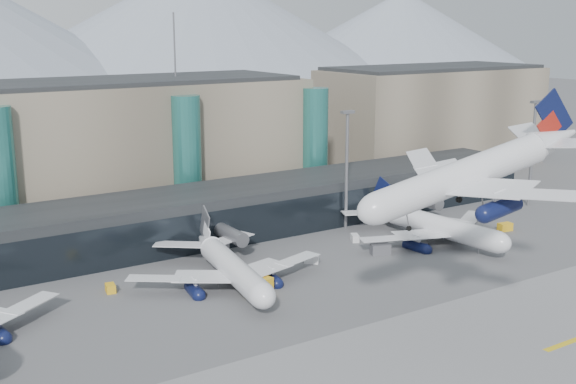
{
  "coord_description": "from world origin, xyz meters",
  "views": [
    {
      "loc": [
        -62.32,
        -71.88,
        43.17
      ],
      "look_at": [
        4.78,
        32.0,
        14.4
      ],
      "focal_mm": 45.0,
      "sensor_mm": 36.0,
      "label": 1
    }
  ],
  "objects_px": {
    "veh_d": "(355,238)",
    "jet_parked_mid": "(227,257)",
    "jet_parked_right": "(427,217)",
    "lightmast_mid": "(347,163)",
    "veh_h": "(260,286)",
    "veh_g": "(312,259)",
    "veh_b": "(110,288)",
    "veh_c": "(380,249)",
    "hero_jet": "(482,162)",
    "lightmast_right": "(533,147)",
    "veh_e": "(505,227)"
  },
  "relations": [
    {
      "from": "hero_jet",
      "to": "veh_g",
      "type": "distance_m",
      "value": 45.48
    },
    {
      "from": "jet_parked_mid",
      "to": "veh_h",
      "type": "xyz_separation_m",
      "value": [
        1.96,
        -7.67,
        -3.28
      ]
    },
    {
      "from": "lightmast_right",
      "to": "hero_jet",
      "type": "relative_size",
      "value": 0.68
    },
    {
      "from": "lightmast_mid",
      "to": "veh_h",
      "type": "height_order",
      "value": "lightmast_mid"
    },
    {
      "from": "jet_parked_mid",
      "to": "veh_b",
      "type": "relative_size",
      "value": 15.35
    },
    {
      "from": "veh_b",
      "to": "veh_g",
      "type": "distance_m",
      "value": 36.93
    },
    {
      "from": "jet_parked_mid",
      "to": "veh_c",
      "type": "xyz_separation_m",
      "value": [
        31.84,
        -2.72,
        -3.44
      ]
    },
    {
      "from": "veh_h",
      "to": "veh_d",
      "type": "bearing_deg",
      "value": 10.3
    },
    {
      "from": "veh_e",
      "to": "veh_g",
      "type": "xyz_separation_m",
      "value": [
        -47.08,
        4.88,
        -0.09
      ]
    },
    {
      "from": "lightmast_right",
      "to": "jet_parked_mid",
      "type": "xyz_separation_m",
      "value": [
        -87.34,
        -7.53,
        -9.95
      ]
    },
    {
      "from": "lightmast_right",
      "to": "jet_parked_mid",
      "type": "distance_m",
      "value": 88.22
    },
    {
      "from": "veh_c",
      "to": "veh_g",
      "type": "distance_m",
      "value": 14.35
    },
    {
      "from": "veh_c",
      "to": "veh_h",
      "type": "xyz_separation_m",
      "value": [
        -29.88,
        -4.95,
        0.16
      ]
    },
    {
      "from": "veh_b",
      "to": "veh_g",
      "type": "relative_size",
      "value": 0.9
    },
    {
      "from": "hero_jet",
      "to": "veh_h",
      "type": "xyz_separation_m",
      "value": [
        -16.95,
        30.52,
        -23.85
      ]
    },
    {
      "from": "hero_jet",
      "to": "jet_parked_right",
      "type": "xyz_separation_m",
      "value": [
        27.56,
        38.19,
        -20.38
      ]
    },
    {
      "from": "veh_g",
      "to": "veh_h",
      "type": "bearing_deg",
      "value": -110.53
    },
    {
      "from": "veh_b",
      "to": "veh_g",
      "type": "xyz_separation_m",
      "value": [
        36.48,
        -5.75,
        0.08
      ]
    },
    {
      "from": "veh_g",
      "to": "veh_h",
      "type": "height_order",
      "value": "veh_h"
    },
    {
      "from": "veh_c",
      "to": "veh_h",
      "type": "bearing_deg",
      "value": -149.95
    },
    {
      "from": "veh_b",
      "to": "veh_c",
      "type": "bearing_deg",
      "value": -90.16
    },
    {
      "from": "jet_parked_right",
      "to": "veh_d",
      "type": "distance_m",
      "value": 15.54
    },
    {
      "from": "veh_d",
      "to": "jet_parked_mid",
      "type": "bearing_deg",
      "value": 127.24
    },
    {
      "from": "jet_parked_mid",
      "to": "veh_g",
      "type": "height_order",
      "value": "jet_parked_mid"
    },
    {
      "from": "jet_parked_right",
      "to": "veh_g",
      "type": "height_order",
      "value": "jet_parked_right"
    },
    {
      "from": "lightmast_right",
      "to": "veh_b",
      "type": "xyz_separation_m",
      "value": [
        -106.01,
        -1.52,
        -13.73
      ]
    },
    {
      "from": "jet_parked_mid",
      "to": "veh_e",
      "type": "distance_m",
      "value": 65.15
    },
    {
      "from": "lightmast_right",
      "to": "veh_c",
      "type": "xyz_separation_m",
      "value": [
        -55.49,
        -10.25,
        -13.39
      ]
    },
    {
      "from": "veh_g",
      "to": "lightmast_mid",
      "type": "bearing_deg",
      "value": 80.89
    },
    {
      "from": "lightmast_right",
      "to": "veh_g",
      "type": "relative_size",
      "value": 9.68
    },
    {
      "from": "lightmast_right",
      "to": "veh_h",
      "type": "height_order",
      "value": "lightmast_right"
    },
    {
      "from": "veh_b",
      "to": "veh_d",
      "type": "distance_m",
      "value": 51.72
    },
    {
      "from": "veh_g",
      "to": "veh_h",
      "type": "relative_size",
      "value": 0.62
    },
    {
      "from": "jet_parked_right",
      "to": "veh_d",
      "type": "height_order",
      "value": "jet_parked_right"
    },
    {
      "from": "lightmast_right",
      "to": "veh_g",
      "type": "height_order",
      "value": "lightmast_right"
    },
    {
      "from": "hero_jet",
      "to": "jet_parked_mid",
      "type": "xyz_separation_m",
      "value": [
        -18.91,
        38.19,
        -20.57
      ]
    },
    {
      "from": "veh_c",
      "to": "veh_e",
      "type": "bearing_deg",
      "value": 17.35
    },
    {
      "from": "jet_parked_mid",
      "to": "veh_h",
      "type": "relative_size",
      "value": 8.51
    },
    {
      "from": "jet_parked_right",
      "to": "veh_d",
      "type": "xyz_separation_m",
      "value": [
        -13.43,
        6.77,
        -3.93
      ]
    },
    {
      "from": "hero_jet",
      "to": "veh_g",
      "type": "height_order",
      "value": "hero_jet"
    },
    {
      "from": "veh_e",
      "to": "veh_h",
      "type": "bearing_deg",
      "value": -170.28
    },
    {
      "from": "jet_parked_right",
      "to": "veh_c",
      "type": "height_order",
      "value": "jet_parked_right"
    },
    {
      "from": "veh_c",
      "to": "veh_g",
      "type": "relative_size",
      "value": 1.4
    },
    {
      "from": "lightmast_mid",
      "to": "veh_g",
      "type": "distance_m",
      "value": 28.3
    },
    {
      "from": "lightmast_mid",
      "to": "veh_h",
      "type": "relative_size",
      "value": 5.96
    },
    {
      "from": "hero_jet",
      "to": "veh_b",
      "type": "bearing_deg",
      "value": 138.49
    },
    {
      "from": "hero_jet",
      "to": "veh_b",
      "type": "height_order",
      "value": "hero_jet"
    },
    {
      "from": "lightmast_right",
      "to": "jet_parked_right",
      "type": "relative_size",
      "value": 0.67
    },
    {
      "from": "lightmast_mid",
      "to": "veh_c",
      "type": "relative_size",
      "value": 6.93
    },
    {
      "from": "jet_parked_mid",
      "to": "veh_g",
      "type": "distance_m",
      "value": 18.18
    }
  ]
}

